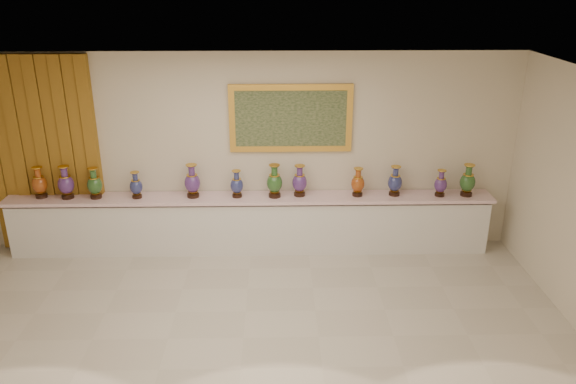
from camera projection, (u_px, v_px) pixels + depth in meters
The scene contains 15 objects.
ground at pixel (243, 338), 6.62m from camera, with size 8.00×8.00×0.00m, color beige.
room at pixel (83, 150), 8.27m from camera, with size 8.00×8.00×8.00m.
counter at pixel (251, 224), 8.57m from camera, with size 7.28×0.48×0.90m.
vase_0 at pixel (40, 184), 8.28m from camera, with size 0.28×0.28×0.48m.
vase_1 at pixel (66, 184), 8.25m from camera, with size 0.27×0.27×0.50m.
vase_2 at pixel (95, 185), 8.26m from camera, with size 0.28×0.28×0.47m.
vase_3 at pixel (136, 186), 8.28m from camera, with size 0.21×0.21×0.40m.
vase_4 at pixel (192, 182), 8.29m from camera, with size 0.27×0.27×0.51m.
vase_5 at pixel (237, 185), 8.31m from camera, with size 0.24×0.24×0.41m.
vase_6 at pixel (275, 183), 8.30m from camera, with size 0.30×0.30×0.50m.
vase_7 at pixel (300, 182), 8.35m from camera, with size 0.24×0.24×0.48m.
vase_8 at pixel (358, 183), 8.35m from camera, with size 0.22×0.22×0.43m.
vase_9 at pixel (395, 182), 8.37m from camera, with size 0.25×0.25×0.46m.
vase_10 at pixel (441, 184), 8.35m from camera, with size 0.24×0.24×0.41m.
vase_11 at pixel (468, 182), 8.35m from camera, with size 0.24×0.24×0.49m.
Camera 1 is at (0.41, -5.55, 4.01)m, focal length 35.00 mm.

